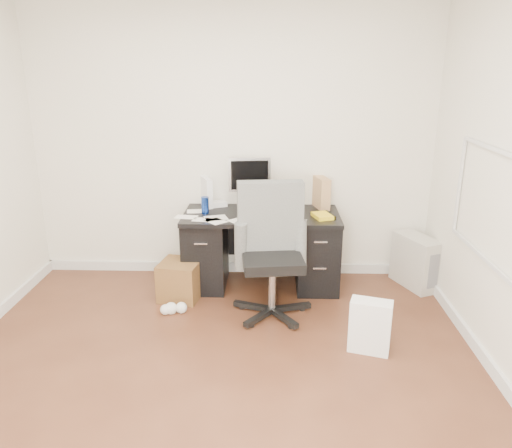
{
  "coord_description": "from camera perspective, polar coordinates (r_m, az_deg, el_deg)",
  "views": [
    {
      "loc": [
        0.39,
        -2.95,
        2.13
      ],
      "look_at": [
        0.26,
        1.2,
        0.79
      ],
      "focal_mm": 35.0,
      "sensor_mm": 36.0,
      "label": 1
    }
  ],
  "objects": [
    {
      "name": "lcd_monitor",
      "position": [
        4.92,
        -0.75,
        4.71
      ],
      "size": [
        0.43,
        0.28,
        0.52
      ],
      "primitive_type": null,
      "rotation": [
        0.0,
        0.0,
        0.11
      ],
      "color": "#B1B1B5",
      "rests_on": "desk"
    },
    {
      "name": "paper_remote",
      "position": [
        4.53,
        0.0,
        0.26
      ],
      "size": [
        0.27,
        0.23,
        0.02
      ],
      "primitive_type": null,
      "rotation": [
        0.0,
        0.0,
        0.19
      ],
      "color": "silver",
      "rests_on": "desk"
    },
    {
      "name": "keyboard",
      "position": [
        4.69,
        2.23,
        0.92
      ],
      "size": [
        0.42,
        0.15,
        0.02
      ],
      "primitive_type": "cube",
      "rotation": [
        0.0,
        0.0,
        0.01
      ],
      "color": "black",
      "rests_on": "desk"
    },
    {
      "name": "room_shell",
      "position": [
        3.04,
        -5.11,
        8.85
      ],
      "size": [
        4.02,
        4.02,
        2.71
      ],
      "color": "white",
      "rests_on": "ground"
    },
    {
      "name": "pc_tower",
      "position": [
        5.21,
        17.79,
        -4.1
      ],
      "size": [
        0.41,
        0.56,
        0.51
      ],
      "primitive_type": "cube",
      "rotation": [
        0.0,
        0.0,
        0.41
      ],
      "color": "#B8B3A6",
      "rests_on": "ground"
    },
    {
      "name": "white_binder",
      "position": [
        5.05,
        -5.67,
        3.67
      ],
      "size": [
        0.21,
        0.28,
        0.3
      ],
      "primitive_type": "cube",
      "rotation": [
        0.0,
        0.0,
        0.39
      ],
      "color": "white",
      "rests_on": "desk"
    },
    {
      "name": "yellow_book",
      "position": [
        4.72,
        7.66,
        0.93
      ],
      "size": [
        0.22,
        0.25,
        0.04
      ],
      "primitive_type": "cube",
      "rotation": [
        0.0,
        0.0,
        0.31
      ],
      "color": "yellow",
      "rests_on": "desk"
    },
    {
      "name": "desk",
      "position": [
        4.92,
        0.6,
        -2.74
      ],
      "size": [
        1.5,
        0.7,
        0.75
      ],
      "color": "black",
      "rests_on": "ground"
    },
    {
      "name": "ground",
      "position": [
        3.66,
        -4.94,
        -17.81
      ],
      "size": [
        4.0,
        4.0,
        0.0
      ],
      "primitive_type": "plane",
      "color": "#462416",
      "rests_on": "ground"
    },
    {
      "name": "shopping_bag",
      "position": [
        4.0,
        12.91,
        -11.32
      ],
      "size": [
        0.36,
        0.3,
        0.42
      ],
      "primitive_type": "cube",
      "rotation": [
        0.0,
        0.0,
        -0.29
      ],
      "color": "white",
      "rests_on": "ground"
    },
    {
      "name": "office_chair",
      "position": [
        4.28,
        1.89,
        -3.33
      ],
      "size": [
        0.73,
        0.73,
        1.17
      ],
      "primitive_type": null,
      "rotation": [
        0.0,
        0.0,
        0.12
      ],
      "color": "#4A4C4A",
      "rests_on": "ground"
    },
    {
      "name": "magazine_file",
      "position": [
        5.01,
        7.48,
        3.57
      ],
      "size": [
        0.19,
        0.29,
        0.31
      ],
      "primitive_type": "cube",
      "rotation": [
        0.0,
        0.0,
        0.26
      ],
      "color": "#9E6E4C",
      "rests_on": "desk"
    },
    {
      "name": "loose_papers",
      "position": [
        4.76,
        -1.81,
        1.03
      ],
      "size": [
        1.1,
        0.6,
        0.0
      ],
      "primitive_type": null,
      "color": "silver",
      "rests_on": "desk"
    },
    {
      "name": "desk_printer",
      "position": [
        4.93,
        6.77,
        -6.55
      ],
      "size": [
        0.35,
        0.3,
        0.2
      ],
      "primitive_type": "cube",
      "rotation": [
        0.0,
        0.0,
        0.06
      ],
      "color": "slate",
      "rests_on": "ground"
    },
    {
      "name": "travel_mug",
      "position": [
        4.82,
        -5.84,
        2.15
      ],
      "size": [
        0.09,
        0.09,
        0.16
      ],
      "primitive_type": "cylinder",
      "rotation": [
        0.0,
        0.0,
        -0.27
      ],
      "color": "#16379B",
      "rests_on": "desk"
    },
    {
      "name": "pen_cup",
      "position": [
        4.91,
        2.91,
        3.16
      ],
      "size": [
        0.14,
        0.14,
        0.27
      ],
      "primitive_type": null,
      "rotation": [
        0.0,
        0.0,
        -0.34
      ],
      "color": "brown",
      "rests_on": "desk"
    },
    {
      "name": "wicker_basket",
      "position": [
        4.79,
        -8.63,
        -6.35
      ],
      "size": [
        0.42,
        0.42,
        0.36
      ],
      "primitive_type": "cube",
      "rotation": [
        0.0,
        0.0,
        -0.18
      ],
      "color": "#503918",
      "rests_on": "ground"
    },
    {
      "name": "computer_mouse",
      "position": [
        4.82,
        3.2,
        1.59
      ],
      "size": [
        0.07,
        0.07,
        0.06
      ],
      "primitive_type": "sphere",
      "rotation": [
        0.0,
        0.0,
        -0.2
      ],
      "color": "#B1B1B5",
      "rests_on": "desk"
    }
  ]
}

